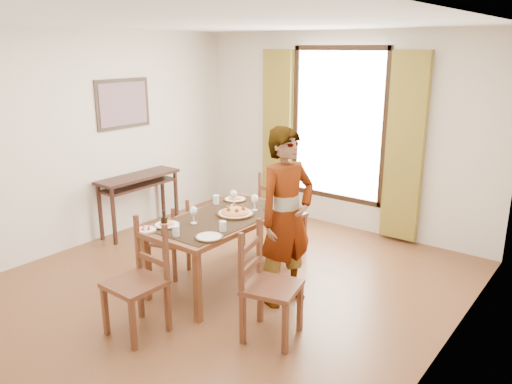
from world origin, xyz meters
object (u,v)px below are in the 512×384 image
Objects in this scene: console_table at (139,183)px; dining_table at (222,223)px; pasta_platter at (236,210)px; man at (286,217)px.

console_table reaches higher than dining_table.
dining_table is 0.19m from pasta_platter.
dining_table is 0.93× the size of man.
console_table is 0.68× the size of man.
dining_table is at bearing -118.69° from pasta_platter.
pasta_platter reaches higher than dining_table.
pasta_platter is at bearing 101.26° from man.
man reaches higher than pasta_platter.
man is 4.43× the size of pasta_platter.
pasta_platter is at bearing -10.66° from console_table.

